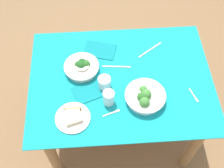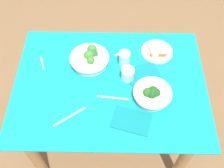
{
  "view_description": "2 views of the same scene",
  "coord_description": "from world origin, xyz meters",
  "px_view_note": "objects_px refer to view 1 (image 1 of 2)",
  "views": [
    {
      "loc": [
        0.13,
        1.07,
        2.29
      ],
      "look_at": [
        0.06,
        0.03,
        0.73
      ],
      "focal_mm": 47.57,
      "sensor_mm": 36.0,
      "label": 1
    },
    {
      "loc": [
        0.03,
        -0.93,
        2.06
      ],
      "look_at": [
        0.01,
        -0.01,
        0.73
      ],
      "focal_mm": 42.94,
      "sensor_mm": 36.0,
      "label": 2
    }
  ],
  "objects_px": {
    "fork_by_far_bowl": "(194,96)",
    "napkin_folded_lower": "(90,91)",
    "water_glass_center": "(104,83)",
    "table_knife_right": "(116,67)",
    "water_glass_side": "(109,98)",
    "bread_side_plate": "(73,117)",
    "broccoli_bowl_near": "(82,67)",
    "table_knife_left": "(150,50)",
    "broccoli_bowl_far": "(145,97)",
    "fork_by_near_bowl": "(112,113)",
    "napkin_folded_upper": "(100,50)"
  },
  "relations": [
    {
      "from": "fork_by_far_bowl",
      "to": "napkin_folded_lower",
      "type": "distance_m",
      "value": 0.65
    },
    {
      "from": "bread_side_plate",
      "to": "water_glass_center",
      "type": "bearing_deg",
      "value": -133.03
    },
    {
      "from": "water_glass_side",
      "to": "napkin_folded_lower",
      "type": "height_order",
      "value": "water_glass_side"
    },
    {
      "from": "fork_by_far_bowl",
      "to": "fork_by_near_bowl",
      "type": "xyz_separation_m",
      "value": [
        0.51,
        0.09,
        0.0
      ]
    },
    {
      "from": "water_glass_center",
      "to": "fork_by_far_bowl",
      "type": "bearing_deg",
      "value": 168.7
    },
    {
      "from": "fork_by_far_bowl",
      "to": "napkin_folded_lower",
      "type": "xyz_separation_m",
      "value": [
        0.64,
        -0.07,
        0.0
      ]
    },
    {
      "from": "broccoli_bowl_near",
      "to": "table_knife_left",
      "type": "relative_size",
      "value": 1.09
    },
    {
      "from": "fork_by_near_bowl",
      "to": "table_knife_left",
      "type": "xyz_separation_m",
      "value": [
        -0.29,
        -0.47,
        -0.0
      ]
    },
    {
      "from": "napkin_folded_upper",
      "to": "water_glass_center",
      "type": "bearing_deg",
      "value": 93.39
    },
    {
      "from": "fork_by_near_bowl",
      "to": "table_knife_left",
      "type": "distance_m",
      "value": 0.55
    },
    {
      "from": "table_knife_left",
      "to": "napkin_folded_upper",
      "type": "xyz_separation_m",
      "value": [
        0.35,
        -0.02,
        0.0
      ]
    },
    {
      "from": "bread_side_plate",
      "to": "water_glass_side",
      "type": "relative_size",
      "value": 2.1
    },
    {
      "from": "water_glass_side",
      "to": "table_knife_left",
      "type": "distance_m",
      "value": 0.5
    },
    {
      "from": "table_knife_left",
      "to": "fork_by_near_bowl",
      "type": "bearing_deg",
      "value": -157.21
    },
    {
      "from": "fork_by_far_bowl",
      "to": "napkin_folded_upper",
      "type": "xyz_separation_m",
      "value": [
        0.57,
        -0.4,
        0.0
      ]
    },
    {
      "from": "water_glass_center",
      "to": "napkin_folded_lower",
      "type": "distance_m",
      "value": 0.11
    },
    {
      "from": "water_glass_side",
      "to": "napkin_folded_upper",
      "type": "xyz_separation_m",
      "value": [
        0.04,
        -0.41,
        -0.05
      ]
    },
    {
      "from": "water_glass_side",
      "to": "fork_by_far_bowl",
      "type": "height_order",
      "value": "water_glass_side"
    },
    {
      "from": "broccoli_bowl_far",
      "to": "bread_side_plate",
      "type": "distance_m",
      "value": 0.45
    },
    {
      "from": "broccoli_bowl_far",
      "to": "napkin_folded_upper",
      "type": "distance_m",
      "value": 0.49
    },
    {
      "from": "fork_by_near_bowl",
      "to": "bread_side_plate",
      "type": "bearing_deg",
      "value": 165.98
    },
    {
      "from": "fork_by_near_bowl",
      "to": "napkin_folded_lower",
      "type": "bearing_deg",
      "value": 110.29
    },
    {
      "from": "water_glass_center",
      "to": "water_glass_side",
      "type": "height_order",
      "value": "water_glass_side"
    },
    {
      "from": "water_glass_side",
      "to": "fork_by_near_bowl",
      "type": "relative_size",
      "value": 0.94
    },
    {
      "from": "broccoli_bowl_near",
      "to": "table_knife_right",
      "type": "relative_size",
      "value": 1.2
    },
    {
      "from": "bread_side_plate",
      "to": "table_knife_left",
      "type": "distance_m",
      "value": 0.72
    },
    {
      "from": "broccoli_bowl_far",
      "to": "broccoli_bowl_near",
      "type": "relative_size",
      "value": 1.1
    },
    {
      "from": "napkin_folded_lower",
      "to": "fork_by_near_bowl",
      "type": "bearing_deg",
      "value": 128.68
    },
    {
      "from": "broccoli_bowl_far",
      "to": "broccoli_bowl_near",
      "type": "distance_m",
      "value": 0.46
    },
    {
      "from": "table_knife_right",
      "to": "napkin_folded_lower",
      "type": "bearing_deg",
      "value": -129.06
    },
    {
      "from": "broccoli_bowl_near",
      "to": "water_glass_side",
      "type": "height_order",
      "value": "water_glass_side"
    },
    {
      "from": "bread_side_plate",
      "to": "water_glass_side",
      "type": "xyz_separation_m",
      "value": [
        -0.22,
        -0.1,
        0.04
      ]
    },
    {
      "from": "broccoli_bowl_near",
      "to": "fork_by_near_bowl",
      "type": "bearing_deg",
      "value": 117.72
    },
    {
      "from": "napkin_folded_upper",
      "to": "napkin_folded_lower",
      "type": "relative_size",
      "value": 1.04
    },
    {
      "from": "water_glass_side",
      "to": "table_knife_right",
      "type": "relative_size",
      "value": 0.53
    },
    {
      "from": "table_knife_left",
      "to": "bread_side_plate",
      "type": "bearing_deg",
      "value": -172.39
    },
    {
      "from": "table_knife_right",
      "to": "napkin_folded_lower",
      "type": "xyz_separation_m",
      "value": [
        0.18,
        0.18,
        0.0
      ]
    },
    {
      "from": "water_glass_center",
      "to": "table_knife_right",
      "type": "distance_m",
      "value": 0.18
    },
    {
      "from": "broccoli_bowl_far",
      "to": "water_glass_center",
      "type": "bearing_deg",
      "value": -26.47
    },
    {
      "from": "broccoli_bowl_near",
      "to": "napkin_folded_upper",
      "type": "height_order",
      "value": "broccoli_bowl_near"
    },
    {
      "from": "water_glass_side",
      "to": "table_knife_right",
      "type": "distance_m",
      "value": 0.28
    },
    {
      "from": "fork_by_far_bowl",
      "to": "table_knife_left",
      "type": "height_order",
      "value": "same"
    },
    {
      "from": "water_glass_side",
      "to": "table_knife_right",
      "type": "bearing_deg",
      "value": -104.36
    },
    {
      "from": "water_glass_center",
      "to": "table_knife_right",
      "type": "xyz_separation_m",
      "value": [
        -0.09,
        -0.15,
        -0.04
      ]
    },
    {
      "from": "bread_side_plate",
      "to": "table_knife_left",
      "type": "height_order",
      "value": "bread_side_plate"
    },
    {
      "from": "broccoli_bowl_near",
      "to": "table_knife_right",
      "type": "xyz_separation_m",
      "value": [
        -0.23,
        -0.01,
        -0.03
      ]
    },
    {
      "from": "broccoli_bowl_near",
      "to": "broccoli_bowl_far",
      "type": "bearing_deg",
      "value": 146.07
    },
    {
      "from": "fork_by_far_bowl",
      "to": "napkin_folded_lower",
      "type": "height_order",
      "value": "napkin_folded_lower"
    },
    {
      "from": "broccoli_bowl_far",
      "to": "water_glass_side",
      "type": "xyz_separation_m",
      "value": [
        0.22,
        -0.0,
        0.01
      ]
    },
    {
      "from": "water_glass_center",
      "to": "fork_by_near_bowl",
      "type": "xyz_separation_m",
      "value": [
        -0.03,
        0.2,
        -0.04
      ]
    }
  ]
}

